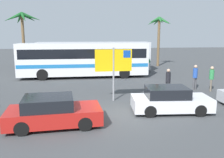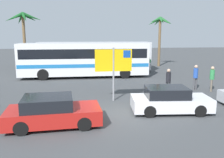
% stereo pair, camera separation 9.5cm
% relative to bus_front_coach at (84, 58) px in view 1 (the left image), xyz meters
% --- Properties ---
extents(ground, '(120.00, 120.00, 0.00)m').
position_rel_bus_front_coach_xyz_m(ground, '(1.52, -11.24, -1.78)').
color(ground, '#424447').
extents(bus_front_coach, '(11.74, 2.45, 3.17)m').
position_rel_bus_front_coach_xyz_m(bus_front_coach, '(0.00, 0.00, 0.00)').
color(bus_front_coach, white).
rests_on(bus_front_coach, ground).
extents(bus_rear_coach, '(11.74, 2.45, 3.17)m').
position_rel_bus_front_coach_xyz_m(bus_rear_coach, '(1.15, 3.23, 0.00)').
color(bus_rear_coach, silver).
rests_on(bus_rear_coach, ground).
extents(ferry_sign, '(2.20, 0.11, 3.20)m').
position_rel_bus_front_coach_xyz_m(ferry_sign, '(1.66, -8.42, 0.54)').
color(ferry_sign, gray).
rests_on(ferry_sign, ground).
extents(car_white, '(4.10, 2.05, 1.32)m').
position_rel_bus_front_coach_xyz_m(car_white, '(4.19, -10.97, -1.15)').
color(car_white, silver).
rests_on(car_white, ground).
extents(car_red, '(4.15, 2.17, 1.32)m').
position_rel_bus_front_coach_xyz_m(car_red, '(-1.57, -12.13, -1.15)').
color(car_red, red).
rests_on(car_red, ground).
extents(pedestrian_near_sign, '(0.32, 0.32, 1.72)m').
position_rel_bus_front_coach_xyz_m(pedestrian_near_sign, '(5.46, -7.30, -0.77)').
color(pedestrian_near_sign, '#2D2D33').
rests_on(pedestrian_near_sign, ground).
extents(pedestrian_by_bus, '(0.32, 0.32, 1.81)m').
position_rel_bus_front_coach_xyz_m(pedestrian_by_bus, '(7.86, -6.28, -0.71)').
color(pedestrian_by_bus, '#4C4C51').
rests_on(pedestrian_by_bus, ground).
extents(pedestrian_crossing_lot, '(0.32, 0.32, 1.77)m').
position_rel_bus_front_coach_xyz_m(pedestrian_crossing_lot, '(8.78, -6.89, -0.73)').
color(pedestrian_crossing_lot, '#706656').
rests_on(pedestrian_crossing_lot, ground).
extents(palm_tree_seaside, '(4.03, 3.74, 6.40)m').
position_rel_bus_front_coach_xyz_m(palm_tree_seaside, '(-6.59, 5.93, 3.45)').
color(palm_tree_seaside, brown).
rests_on(palm_tree_seaside, ground).
extents(palm_tree_inland, '(3.15, 3.15, 6.13)m').
position_rel_bus_front_coach_xyz_m(palm_tree_inland, '(9.46, 6.98, 3.24)').
color(palm_tree_inland, brown).
rests_on(palm_tree_inland, ground).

